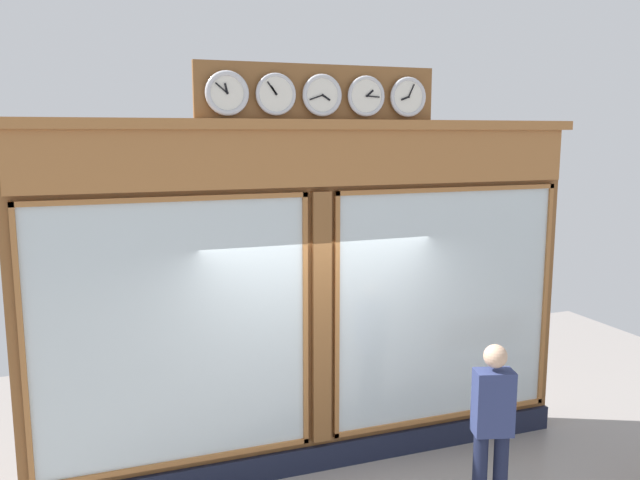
% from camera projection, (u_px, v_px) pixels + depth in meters
% --- Properties ---
extents(shop_facade, '(6.06, 0.42, 4.28)m').
position_uv_depth(shop_facade, '(316.00, 296.00, 6.92)').
color(shop_facade, brown).
rests_on(shop_facade, ground_plane).
extents(pedestrian, '(0.41, 0.31, 1.69)m').
position_uv_depth(pedestrian, '(492.00, 423.00, 6.12)').
color(pedestrian, '#191E38').
rests_on(pedestrian, ground_plane).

